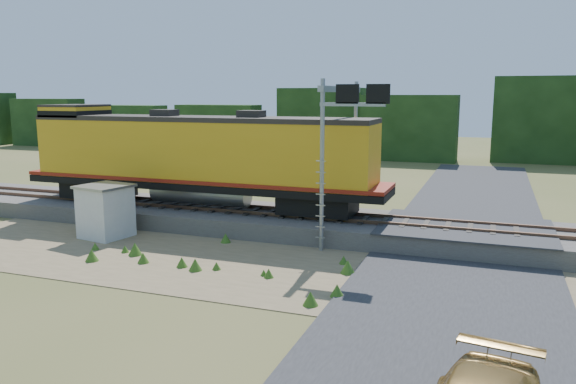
% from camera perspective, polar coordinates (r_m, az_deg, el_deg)
% --- Properties ---
extents(ground, '(140.00, 140.00, 0.00)m').
position_cam_1_polar(ground, '(20.76, -3.32, -7.86)').
color(ground, '#475123').
rests_on(ground, ground).
extents(ballast, '(70.00, 5.00, 0.80)m').
position_cam_1_polar(ballast, '(26.07, 1.95, -3.25)').
color(ballast, slate).
rests_on(ballast, ground).
extents(rails, '(70.00, 1.54, 0.16)m').
position_cam_1_polar(rails, '(25.96, 1.95, -2.22)').
color(rails, brown).
rests_on(rails, ballast).
extents(dirt_shoulder, '(26.00, 8.00, 0.03)m').
position_cam_1_polar(dirt_shoulder, '(22.03, -7.61, -6.84)').
color(dirt_shoulder, '#8C7754').
rests_on(dirt_shoulder, ground).
extents(road, '(7.00, 66.00, 0.86)m').
position_cam_1_polar(road, '(19.88, 16.66, -8.82)').
color(road, '#38383A').
rests_on(road, ground).
extents(tree_line_north, '(130.00, 3.00, 6.50)m').
position_cam_1_polar(tree_line_north, '(56.76, 12.24, 6.39)').
color(tree_line_north, black).
rests_on(tree_line_north, ground).
extents(weed_clumps, '(15.00, 6.20, 0.56)m').
position_cam_1_polar(weed_clumps, '(22.42, -11.51, -6.70)').
color(weed_clumps, '#39631C').
rests_on(weed_clumps, ground).
extents(locomotive, '(18.75, 2.86, 4.84)m').
position_cam_1_polar(locomotive, '(27.94, -9.50, 3.64)').
color(locomotive, black).
rests_on(locomotive, rails).
extents(shed, '(2.33, 2.33, 2.38)m').
position_cam_1_polar(shed, '(26.24, -18.04, -1.85)').
color(shed, silver).
rests_on(shed, ground).
extents(signal_gantry, '(2.75, 6.20, 6.93)m').
position_cam_1_polar(signal_gantry, '(24.24, 5.79, 7.21)').
color(signal_gantry, gray).
rests_on(signal_gantry, ground).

